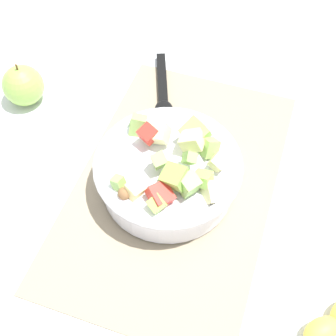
# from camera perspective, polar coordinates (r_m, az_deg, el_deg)

# --- Properties ---
(ground_plane) EXTENTS (2.40, 2.40, 0.00)m
(ground_plane) POSITION_cam_1_polar(r_m,az_deg,el_deg) (0.76, 1.00, -2.02)
(ground_plane) COLOR silver
(placemat) EXTENTS (0.52, 0.32, 0.01)m
(placemat) POSITION_cam_1_polar(r_m,az_deg,el_deg) (0.76, 1.00, -1.89)
(placemat) COLOR gray
(placemat) RESTS_ON ground_plane
(salad_bowl) EXTENTS (0.23, 0.23, 0.11)m
(salad_bowl) POSITION_cam_1_polar(r_m,az_deg,el_deg) (0.72, 0.08, -0.40)
(salad_bowl) COLOR white
(salad_bowl) RESTS_ON placemat
(serving_spoon) EXTENTS (0.19, 0.09, 0.01)m
(serving_spoon) POSITION_cam_1_polar(r_m,az_deg,el_deg) (0.87, -0.61, 8.84)
(serving_spoon) COLOR black
(serving_spoon) RESTS_ON placemat
(whole_apple) EXTENTS (0.08, 0.08, 0.09)m
(whole_apple) POSITION_cam_1_polar(r_m,az_deg,el_deg) (0.90, -17.84, 9.92)
(whole_apple) COLOR #8CB74C
(whole_apple) RESTS_ON ground_plane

